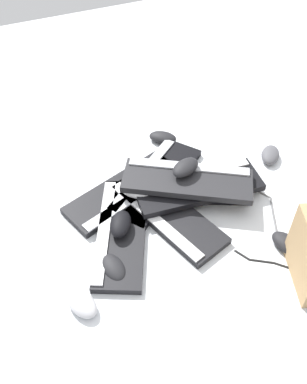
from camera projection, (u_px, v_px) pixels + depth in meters
The scene contains 17 objects.
ground_plane at pixel (172, 202), 1.49m from camera, with size 3.20×3.20×0.00m, color silver.
keyboard_0 at pixel (167, 214), 1.43m from camera, with size 0.46×0.28×0.03m.
keyboard_1 at pixel (188, 186), 1.53m from camera, with size 0.33×0.46×0.03m.
keyboard_2 at pixel (156, 181), 1.54m from camera, with size 0.38×0.44×0.03m.
keyboard_3 at pixel (125, 191), 1.51m from camera, with size 0.28×0.46×0.03m.
keyboard_4 at pixel (121, 232), 1.38m from camera, with size 0.46×0.32×0.03m.
keyboard_5 at pixel (198, 186), 1.48m from camera, with size 0.20×0.45×0.03m.
keyboard_6 at pixel (187, 180), 1.46m from camera, with size 0.36×0.45×0.03m.
mouse_0 at pixel (113, 268), 1.28m from camera, with size 0.11×0.07×0.04m, color black.
mouse_1 at pixel (270, 155), 1.63m from camera, with size 0.11×0.07×0.04m, color #4C4C51.
mouse_2 at pixel (120, 224), 1.36m from camera, with size 0.11×0.07×0.04m, color black.
mouse_3 at pixel (82, 304), 1.20m from camera, with size 0.11×0.07×0.04m, color #B7B7BC.
mouse_4 at pixel (287, 244), 1.34m from camera, with size 0.11×0.07×0.04m, color black.
mouse_5 at pixel (185, 167), 1.45m from camera, with size 0.11×0.07×0.04m, color black.
mouse_6 at pixel (163, 138), 1.70m from camera, with size 0.11×0.07×0.04m, color black.
mouse_7 at pixel (137, 191), 1.46m from camera, with size 0.11×0.07×0.04m, color silver.
cable_1 at pixel (286, 220), 1.43m from camera, with size 0.51×0.19×0.01m.
Camera 1 is at (0.89, -0.46, 1.10)m, focal length 40.00 mm.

